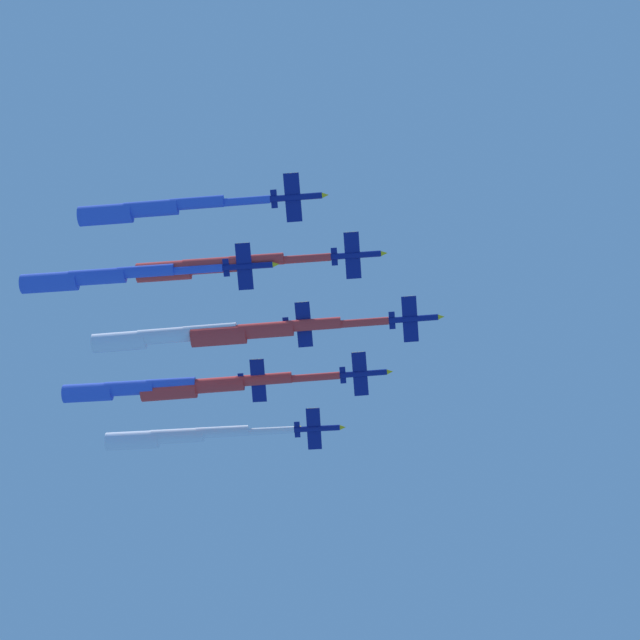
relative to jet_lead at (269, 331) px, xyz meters
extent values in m
cylinder|color=navy|center=(-20.51, -16.27, 0.07)|extent=(7.87, 6.72, 1.38)
cone|color=yellow|center=(-24.44, -19.44, 0.07)|extent=(1.83, 1.84, 1.31)
cylinder|color=black|center=(-16.82, -13.29, 0.07)|extent=(1.12, 1.18, 1.03)
ellipsoid|color=black|center=(-21.97, -17.62, 0.51)|extent=(2.06, 1.92, 0.88)
cube|color=navy|center=(-20.10, -15.92, 0.02)|extent=(7.16, 7.97, 2.65)
cube|color=yellow|center=(-17.78, -18.79, -1.07)|extent=(2.23, 1.99, 0.30)
cube|color=yellow|center=(-22.40, -13.07, 1.24)|extent=(2.23, 1.99, 0.30)
cube|color=navy|center=(-17.57, -13.89, 0.07)|extent=(2.79, 3.09, 1.05)
cube|color=yellow|center=(-17.39, -14.12, 0.97)|extent=(1.52, 1.41, 1.85)
cylinder|color=red|center=(-13.21, -10.38, 0.07)|extent=(8.85, 7.61, 1.75)
cylinder|color=red|center=(-6.66, -4.73, 0.15)|extent=(9.40, 8.30, 2.63)
cylinder|color=red|center=(0.33, 0.40, 0.03)|extent=(9.95, 8.98, 3.51)
cylinder|color=red|center=(7.33, 5.51, -0.10)|extent=(10.50, 9.66, 4.39)
cylinder|color=navy|center=(-5.46, -19.43, 1.89)|extent=(7.88, 6.71, 1.38)
cone|color=yellow|center=(-9.40, -22.59, 1.89)|extent=(1.84, 1.84, 1.31)
cylinder|color=black|center=(-1.76, -16.46, 1.89)|extent=(1.12, 1.18, 1.04)
ellipsoid|color=black|center=(-6.92, -20.78, 2.33)|extent=(2.06, 1.92, 0.88)
cube|color=navy|center=(-5.05, -19.08, 1.84)|extent=(7.14, 7.96, 2.70)
cube|color=yellow|center=(-2.74, -21.96, 0.73)|extent=(2.23, 1.98, 0.31)
cube|color=yellow|center=(-7.33, -16.24, 3.08)|extent=(2.23, 1.98, 0.31)
cube|color=navy|center=(-2.51, -17.07, 1.89)|extent=(2.78, 3.09, 1.07)
cube|color=yellow|center=(-2.33, -17.29, 2.79)|extent=(1.53, 1.42, 1.85)
cylinder|color=red|center=(2.02, -13.43, 1.89)|extent=(9.25, 7.91, 1.76)
cylinder|color=red|center=(8.92, -7.52, 1.98)|extent=(9.80, 8.60, 2.64)
cylinder|color=red|center=(16.25, -2.14, 1.85)|extent=(10.35, 9.28, 3.52)
cylinder|color=red|center=(23.59, 3.21, 1.72)|extent=(10.90, 9.97, 4.40)
cylinder|color=navy|center=(-20.73, -0.89, 2.98)|extent=(7.81, 6.75, 1.35)
cone|color=yellow|center=(-24.63, -4.09, 2.98)|extent=(1.82, 1.81, 1.28)
cylinder|color=black|center=(-17.06, 2.12, 2.98)|extent=(1.11, 1.16, 1.01)
ellipsoid|color=black|center=(-22.18, -2.24, 3.43)|extent=(2.05, 1.91, 0.85)
cube|color=navy|center=(-20.32, -0.54, 2.93)|extent=(7.26, 8.01, 2.32)
cube|color=yellow|center=(-17.95, -3.42, 1.99)|extent=(2.22, 2.00, 0.28)
cube|color=yellow|center=(-22.67, 2.32, 4.00)|extent=(2.22, 2.00, 0.28)
cube|color=navy|center=(-17.81, 1.51, 2.98)|extent=(2.83, 3.11, 0.93)
cube|color=yellow|center=(-17.65, 1.32, 3.89)|extent=(1.47, 1.36, 1.87)
cylinder|color=red|center=(-13.58, 4.97, 2.98)|extent=(8.54, 7.44, 1.72)
cylinder|color=red|center=(-7.28, 10.52, 3.05)|extent=(9.09, 8.11, 2.57)
cylinder|color=red|center=(-0.55, 15.53, 2.95)|extent=(9.63, 8.77, 3.43)
cylinder|color=red|center=(6.21, 20.52, 2.83)|extent=(10.18, 9.43, 4.29)
cylinder|color=navy|center=(-5.68, -4.05, 0.58)|extent=(7.88, 6.68, 1.35)
cone|color=yellow|center=(-9.62, -7.20, 0.58)|extent=(1.82, 1.82, 1.29)
cylinder|color=black|center=(-1.97, -1.09, 0.58)|extent=(1.10, 1.17, 1.02)
ellipsoid|color=black|center=(-7.15, -5.39, 1.03)|extent=(2.06, 1.90, 0.86)
cube|color=navy|center=(-5.26, -3.70, 0.53)|extent=(7.19, 8.04, 2.38)
cube|color=yellow|center=(-2.94, -6.62, -0.43)|extent=(2.23, 1.98, 0.28)
cube|color=yellow|center=(-7.57, -0.82, 1.63)|extent=(2.23, 1.98, 0.28)
cube|color=navy|center=(-2.72, -1.69, 0.58)|extent=(2.80, 3.12, 0.95)
cube|color=yellow|center=(-2.57, -1.89, 1.50)|extent=(1.48, 1.36, 1.86)
cylinder|color=white|center=(1.56, 1.73, 0.58)|extent=(8.65, 7.40, 1.72)
cylinder|color=white|center=(7.96, 7.22, 0.66)|extent=(9.18, 8.07, 2.59)
cylinder|color=white|center=(14.79, 12.17, 0.55)|extent=(9.72, 8.74, 3.45)
cylinder|color=white|center=(21.64, 17.09, 0.43)|extent=(10.26, 9.42, 4.31)
cylinder|color=navy|center=(9.59, -22.60, 2.22)|extent=(7.74, 6.85, 1.35)
cone|color=yellow|center=(5.74, -25.86, 2.22)|extent=(1.82, 1.82, 1.28)
cylinder|color=black|center=(13.22, -19.53, 2.22)|extent=(1.11, 1.16, 1.01)
ellipsoid|color=black|center=(8.16, -23.97, 2.67)|extent=(2.04, 1.92, 0.86)
cube|color=navy|center=(10.00, -22.24, 2.17)|extent=(7.32, 7.96, 2.35)
cube|color=yellow|center=(12.41, -25.09, 1.22)|extent=(2.21, 2.02, 0.28)
cube|color=yellow|center=(7.61, -19.42, 3.25)|extent=(2.21, 2.02, 0.28)
cube|color=navy|center=(12.48, -20.15, 2.22)|extent=(2.85, 3.09, 0.94)
cube|color=yellow|center=(12.64, -20.34, 3.14)|extent=(1.47, 1.38, 1.86)
cylinder|color=white|center=(16.83, -16.47, 2.22)|extent=(8.89, 7.90, 1.72)
cylinder|color=white|center=(23.40, -10.53, 2.30)|extent=(9.44, 8.55, 2.58)
cylinder|color=white|center=(30.42, -5.11, 2.19)|extent=(10.00, 9.21, 3.44)
cylinder|color=white|center=(37.46, 0.29, 2.07)|extent=(10.55, 9.86, 4.30)
cylinder|color=navy|center=(-20.95, 14.49, 2.25)|extent=(7.84, 6.73, 1.36)
cone|color=yellow|center=(-24.87, 11.31, 2.25)|extent=(1.82, 1.82, 1.29)
cylinder|color=black|center=(-17.26, 17.49, 2.25)|extent=(1.11, 1.17, 1.02)
ellipsoid|color=black|center=(-22.40, 13.14, 2.70)|extent=(2.05, 1.91, 0.86)
cube|color=navy|center=(-20.54, 14.84, 2.20)|extent=(7.22, 8.00, 2.42)
cube|color=yellow|center=(-18.19, 11.95, 1.22)|extent=(2.23, 1.99, 0.29)
cube|color=yellow|center=(-22.86, 17.70, 3.31)|extent=(2.23, 1.99, 0.29)
cube|color=navy|center=(-18.01, 16.88, 2.25)|extent=(2.81, 3.10, 0.97)
cube|color=yellow|center=(-17.85, 16.68, 3.16)|extent=(1.49, 1.37, 1.86)
cylinder|color=blue|center=(-13.92, 20.20, 2.25)|extent=(8.24, 7.15, 1.73)
cylinder|color=blue|center=(-7.88, 25.48, 2.33)|extent=(8.79, 7.82, 2.59)
cylinder|color=blue|center=(-1.41, 30.23, 2.21)|extent=(9.33, 8.50, 3.46)
cylinder|color=blue|center=(5.07, 34.95, 2.09)|extent=(9.88, 9.17, 4.32)
cylinder|color=navy|center=(9.37, -7.22, 1.75)|extent=(7.76, 6.81, 1.34)
cone|color=yellow|center=(5.51, -10.46, 1.75)|extent=(1.82, 1.81, 1.28)
cylinder|color=black|center=(13.01, -4.16, 1.75)|extent=(1.11, 1.16, 1.01)
ellipsoid|color=black|center=(7.93, -8.58, 2.20)|extent=(2.04, 1.92, 0.85)
cube|color=navy|center=(9.78, -6.86, 1.70)|extent=(7.31, 7.99, 2.27)
cube|color=yellow|center=(12.19, -9.73, 0.79)|extent=(2.21, 2.02, 0.27)
cube|color=yellow|center=(7.40, -4.02, 2.75)|extent=(2.21, 2.02, 0.27)
cube|color=navy|center=(12.27, -4.79, 1.75)|extent=(2.85, 3.10, 0.91)
cube|color=yellow|center=(12.42, -4.97, 2.67)|extent=(1.46, 1.36, 1.87)
cylinder|color=blue|center=(16.30, -1.40, 1.75)|extent=(8.13, 7.21, 1.71)
cylinder|color=blue|center=(22.23, 3.95, 1.82)|extent=(8.68, 7.87, 2.56)
cylinder|color=blue|center=(28.60, 8.77, 1.72)|extent=(9.23, 8.52, 3.42)
cylinder|color=blue|center=(34.99, 13.58, 1.61)|extent=(9.78, 9.17, 4.27)
cylinder|color=navy|center=(-5.90, 11.33, 1.34)|extent=(7.81, 6.77, 1.36)
cone|color=yellow|center=(-9.79, 8.12, 1.34)|extent=(1.82, 1.82, 1.29)
cylinder|color=black|center=(-2.23, 14.35, 1.34)|extent=(1.11, 1.17, 1.02)
ellipsoid|color=black|center=(-7.34, 9.97, 1.79)|extent=(2.05, 1.91, 0.86)
cube|color=navy|center=(-5.49, 11.68, 1.29)|extent=(7.25, 7.99, 2.39)
cube|color=yellow|center=(-3.12, 8.81, 0.33)|extent=(2.22, 2.00, 0.28)
cube|color=yellow|center=(-7.83, 14.53, 2.39)|extent=(2.22, 2.00, 0.28)
cube|color=navy|center=(-2.98, 13.73, 1.34)|extent=(2.83, 3.10, 0.96)
cube|color=yellow|center=(-2.82, 13.53, 2.26)|extent=(1.48, 1.37, 1.86)
cylinder|color=blue|center=(1.36, 17.30, 1.34)|extent=(8.81, 7.69, 1.72)
cylinder|color=blue|center=(7.88, 23.05, 1.42)|extent=(9.36, 8.35, 2.59)
cylinder|color=blue|center=(14.84, 28.27, 1.31)|extent=(9.91, 9.02, 3.45)
cylinder|color=blue|center=(21.82, 33.47, 1.19)|extent=(10.45, 9.68, 4.31)
camera|label=1|loc=(-68.95, 58.83, -162.61)|focal=57.64mm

